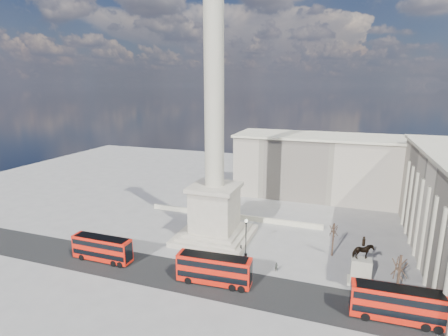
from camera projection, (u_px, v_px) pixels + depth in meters
ground at (205, 248)px, 64.48m from camera, size 180.00×180.00×0.00m
asphalt_road at (211, 281)px, 53.68m from camera, size 120.00×9.00×0.01m
nelsons_column at (215, 175)px, 66.09m from camera, size 14.00×14.00×49.85m
balustrade_wall at (232, 216)px, 79.04m from camera, size 40.00×0.60×1.10m
building_northeast at (332, 167)px, 92.84m from camera, size 51.00×17.00×16.60m
red_bus_a at (103, 248)px, 59.53m from camera, size 10.69×2.56×4.33m
red_bus_b at (215, 269)px, 52.50m from camera, size 11.43×3.27×4.58m
red_bus_c at (398, 304)px, 44.15m from camera, size 11.39×3.08×4.58m
victorian_lamp at (246, 235)px, 60.62m from camera, size 0.60×0.60×6.95m
equestrian_statue at (361, 267)px, 52.60m from camera, size 3.63×2.72×7.65m
bare_tree_near at (400, 266)px, 44.40m from camera, size 2.03×2.03×8.86m
bare_tree_mid at (334, 229)px, 60.64m from camera, size 1.69×1.69×6.40m
bare_tree_far at (419, 218)px, 64.88m from camera, size 1.67×1.67×6.84m
pedestrian_walking at (276, 267)px, 56.30m from camera, size 0.60×0.41×1.59m
pedestrian_standing at (387, 295)px, 48.60m from camera, size 1.18×1.15×1.92m
pedestrian_crossing at (241, 249)px, 62.48m from camera, size 0.90×1.03×1.66m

